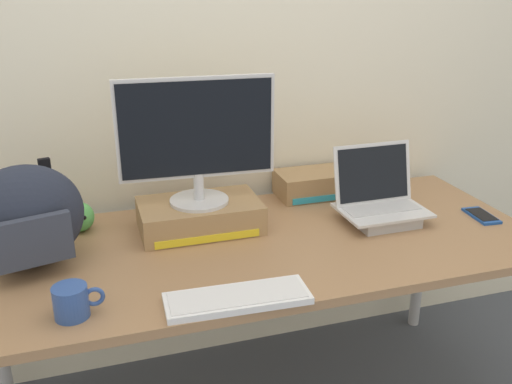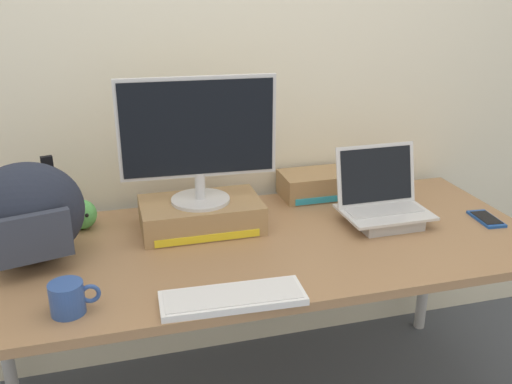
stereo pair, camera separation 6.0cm
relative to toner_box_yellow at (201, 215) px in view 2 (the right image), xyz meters
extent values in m
cube|color=silver|center=(0.16, 0.35, 0.51)|extent=(7.00, 0.10, 2.60)
cube|color=#99704C|center=(0.16, -0.16, -0.07)|extent=(1.95, 0.82, 0.03)
cylinder|color=#B2B2B7|center=(-0.75, 0.19, -0.44)|extent=(0.05, 0.05, 0.71)
cylinder|color=#B2B2B7|center=(1.07, 0.19, -0.44)|extent=(0.05, 0.05, 0.71)
cube|color=#9E7A51|center=(0.00, 0.00, 0.00)|extent=(0.42, 0.25, 0.10)
cube|color=yellow|center=(0.00, -0.13, -0.03)|extent=(0.36, 0.00, 0.03)
cylinder|color=silver|center=(0.00, 0.00, 0.06)|extent=(0.21, 0.21, 0.01)
cylinder|color=silver|center=(0.00, 0.00, 0.11)|extent=(0.04, 0.04, 0.09)
cube|color=silver|center=(0.00, 0.00, 0.32)|extent=(0.53, 0.05, 0.34)
cube|color=black|center=(0.00, -0.01, 0.32)|extent=(0.51, 0.03, 0.32)
cube|color=#ADADB2|center=(0.65, -0.14, -0.03)|extent=(0.22, 0.20, 0.04)
cube|color=silver|center=(0.65, -0.14, -0.01)|extent=(0.31, 0.23, 0.01)
cube|color=#B7B7BC|center=(0.65, -0.12, 0.00)|extent=(0.27, 0.13, 0.00)
cube|color=silver|center=(0.65, -0.05, 0.11)|extent=(0.31, 0.06, 0.22)
cube|color=black|center=(0.65, -0.06, 0.11)|extent=(0.28, 0.05, 0.19)
cube|color=white|center=(0.00, -0.50, -0.04)|extent=(0.41, 0.15, 0.02)
cube|color=silver|center=(0.00, -0.50, -0.03)|extent=(0.38, 0.13, 0.00)
ellipsoid|color=#232838|center=(-0.56, -0.11, 0.11)|extent=(0.39, 0.28, 0.33)
cube|color=#333847|center=(-0.53, -0.22, 0.08)|extent=(0.21, 0.08, 0.15)
cube|color=black|center=(-0.49, 0.02, 0.13)|extent=(0.04, 0.03, 0.24)
cylinder|color=#2D4C93|center=(-0.44, -0.44, -0.01)|extent=(0.09, 0.09, 0.09)
torus|color=#2D4C93|center=(-0.38, -0.44, 0.00)|extent=(0.06, 0.01, 0.06)
cube|color=#19479E|center=(1.03, -0.21, -0.05)|extent=(0.09, 0.16, 0.01)
cube|color=black|center=(1.03, -0.21, -0.04)|extent=(0.08, 0.13, 0.00)
sphere|color=#56B256|center=(-0.41, 0.11, 0.00)|extent=(0.11, 0.11, 0.11)
sphere|color=black|center=(-0.43, 0.07, 0.01)|extent=(0.01, 0.01, 0.01)
sphere|color=black|center=(-0.39, 0.07, 0.01)|extent=(0.01, 0.01, 0.01)
cube|color=#9E7A51|center=(0.52, 0.19, 0.00)|extent=(0.32, 0.18, 0.10)
cube|color=#2899BC|center=(0.52, 0.10, -0.03)|extent=(0.27, 0.00, 0.02)
camera|label=1|loc=(-0.35, -1.80, 0.79)|focal=39.41mm
camera|label=2|loc=(-0.30, -1.82, 0.79)|focal=39.41mm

